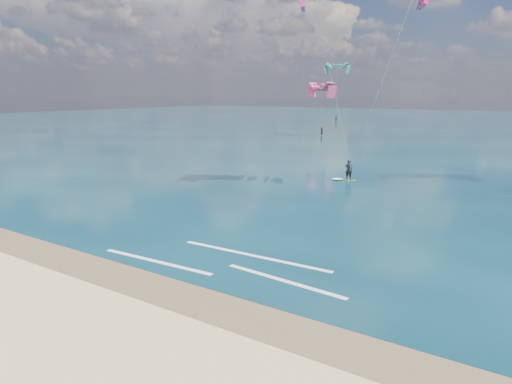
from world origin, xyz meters
TOP-DOWN VIEW (x-y plane):
  - ground at (0.00, 40.00)m, footprint 320.00×320.00m
  - wet_sand_strip at (0.00, 3.00)m, footprint 320.00×2.40m
  - sea at (0.00, 104.00)m, footprint 320.00×200.00m
  - kitesurfer_main at (-1.43, 24.68)m, footprint 10.86×10.75m
  - shoreline_foam at (-0.05, 6.61)m, footprint 12.10×3.66m
  - distant_kites at (-3.14, 79.97)m, footprint 81.47×39.71m

SIDE VIEW (x-z plane):
  - ground at x=0.00m, z-range 0.00..0.00m
  - wet_sand_strip at x=0.00m, z-range 0.00..0.01m
  - sea at x=0.00m, z-range 0.00..0.04m
  - shoreline_foam at x=-0.05m, z-range 0.04..0.05m
  - distant_kites at x=-3.14m, z-range -1.56..12.79m
  - kitesurfer_main at x=-1.43m, z-range 0.12..17.37m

